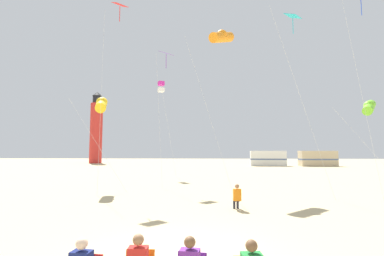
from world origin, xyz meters
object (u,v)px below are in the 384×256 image
at_px(rv_van_white, 268,158).
at_px(kite_box_magenta, 161,87).
at_px(kite_diamond_violet, 166,59).
at_px(kite_flyer_standing, 237,196).
at_px(kite_tube_lime, 369,107).
at_px(kite_tube_orange, 222,37).
at_px(kite_diamond_blue, 361,6).
at_px(lighthouse_distant, 96,129).
at_px(rv_van_tan, 318,159).
at_px(kite_diamond_cyan, 293,23).
at_px(kite_diamond_scarlet, 118,14).
at_px(kite_tube_gold, 102,104).

bearing_deg(rv_van_white, kite_box_magenta, -119.87).
bearing_deg(kite_diamond_violet, kite_flyer_standing, -59.27).
height_order(kite_flyer_standing, kite_tube_lime, kite_tube_lime).
distance_m(kite_tube_orange, kite_diamond_blue, 8.71).
bearing_deg(lighthouse_distant, kite_box_magenta, -57.57).
bearing_deg(kite_tube_lime, rv_van_tan, 75.97).
bearing_deg(kite_diamond_cyan, kite_tube_lime, 31.22).
relative_size(kite_tube_orange, rv_van_tan, 1.75).
distance_m(kite_box_magenta, kite_tube_orange, 11.88).
bearing_deg(kite_box_magenta, rv_van_white, 55.57).
height_order(kite_diamond_scarlet, kite_diamond_blue, kite_diamond_scarlet).
height_order(kite_flyer_standing, rv_van_white, rv_van_white).
relative_size(kite_flyer_standing, kite_box_magenta, 0.11).
relative_size(kite_flyer_standing, kite_tube_gold, 0.17).
distance_m(kite_diamond_scarlet, kite_tube_lime, 19.75).
bearing_deg(rv_van_white, lighthouse_distant, 169.55).
xyz_separation_m(kite_diamond_cyan, lighthouse_distant, (-31.90, 44.74, -3.08)).
relative_size(kite_box_magenta, kite_tube_orange, 0.90).
height_order(kite_diamond_violet, kite_diamond_blue, kite_diamond_blue).
xyz_separation_m(kite_diamond_violet, rv_van_tan, (23.09, 31.28, -8.38)).
xyz_separation_m(kite_tube_orange, kite_diamond_blue, (8.46, -1.83, 0.97)).
bearing_deg(kite_flyer_standing, kite_tube_orange, -91.91).
distance_m(kite_tube_gold, kite_diamond_cyan, 13.97).
xyz_separation_m(kite_tube_orange, rv_van_tan, (18.85, 33.06, -9.24)).
bearing_deg(rv_van_white, rv_van_tan, 1.11).
relative_size(kite_tube_lime, kite_diamond_cyan, 0.58).
xyz_separation_m(kite_flyer_standing, kite_box_magenta, (-6.40, 16.04, 8.99)).
height_order(kite_tube_gold, kite_diamond_cyan, kite_diamond_cyan).
bearing_deg(rv_van_tan, kite_diamond_cyan, -113.99).
relative_size(kite_diamond_cyan, kite_diamond_blue, 0.94).
distance_m(kite_flyer_standing, kite_diamond_scarlet, 14.41).
distance_m(kite_tube_lime, rv_van_tan, 31.37).
distance_m(kite_diamond_violet, kite_diamond_cyan, 9.35).
xyz_separation_m(kite_flyer_standing, lighthouse_distant, (-27.65, 49.49, 7.22)).
relative_size(kite_diamond_scarlet, lighthouse_distant, 0.76).
height_order(kite_diamond_scarlet, rv_van_tan, kite_diamond_scarlet).
relative_size(kite_box_magenta, rv_van_white, 1.54).
bearing_deg(kite_diamond_cyan, rv_van_white, 81.12).
distance_m(kite_flyer_standing, kite_diamond_violet, 12.78).
xyz_separation_m(kite_tube_orange, rv_van_white, (9.99, 33.59, -9.24)).
xyz_separation_m(kite_box_magenta, rv_van_tan, (24.93, 22.91, -8.21)).
bearing_deg(lighthouse_distant, rv_van_tan, -12.86).
bearing_deg(kite_tube_orange, kite_diamond_scarlet, -171.50).
bearing_deg(rv_van_tan, kite_tube_lime, -105.35).
height_order(kite_diamond_violet, kite_tube_lime, kite_diamond_violet).
bearing_deg(kite_tube_gold, kite_diamond_cyan, -4.68).
bearing_deg(kite_box_magenta, kite_tube_lime, -22.45).
relative_size(kite_tube_gold, kite_diamond_scarlet, 0.52).
bearing_deg(kite_tube_lime, rv_van_white, 92.50).
xyz_separation_m(kite_diamond_violet, kite_diamond_cyan, (8.80, -2.92, 1.16)).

